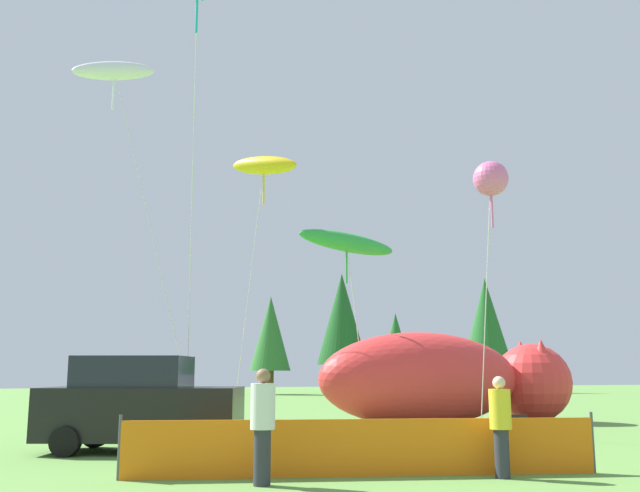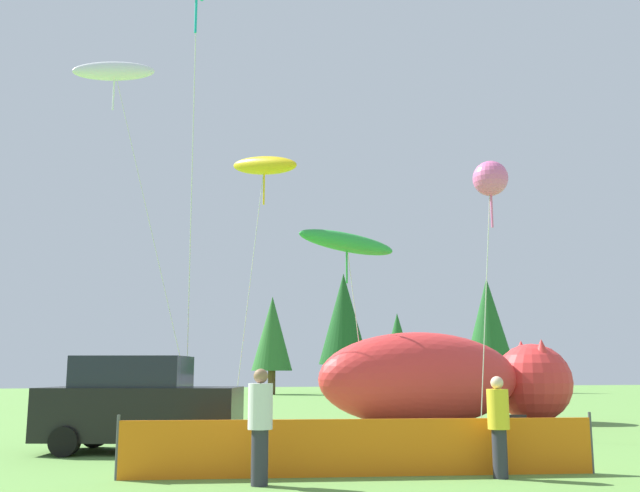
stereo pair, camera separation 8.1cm
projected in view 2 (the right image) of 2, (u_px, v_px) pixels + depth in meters
The scene contains 15 objects.
ground_plane at pixel (349, 455), 14.43m from camera, with size 120.00×120.00×0.00m, color #609342.
parked_car at pixel (140, 405), 15.12m from camera, with size 4.44×2.88×1.99m.
folding_chair at pixel (516, 434), 13.38m from camera, with size 0.61×0.61×0.86m.
inflatable_cat at pixel (446, 382), 22.30m from camera, with size 9.21×4.05×2.87m.
safety_fence at pixel (362, 448), 11.56m from camera, with size 7.75×1.23×1.00m.
spectator_in_grey_shirt at pixel (499, 422), 11.45m from camera, with size 0.35×0.35×1.60m.
spectator_in_yellow_shirt at pixel (260, 421), 10.74m from camera, with size 0.37×0.37×1.72m.
kite_green_fish at pixel (347, 243), 22.47m from camera, with size 3.23×0.80×6.21m.
kite_yellow_hero at pixel (264, 166), 23.05m from camera, with size 2.31×2.35×8.80m.
kite_white_ghost at pixel (115, 72), 22.81m from camera, with size 4.29×1.58×11.83m.
kite_pink_octopus at pixel (490, 179), 18.53m from camera, with size 0.91×1.29×7.08m.
horizon_tree_east at pixel (344, 319), 53.67m from camera, with size 3.77×3.77×8.99m.
horizon_tree_west at pixel (398, 344), 52.30m from camera, with size 2.47×2.47×5.89m.
horizon_tree_mid at pixel (488, 322), 56.95m from camera, with size 3.79×3.79×9.05m.
horizon_tree_northeast at pixel (272, 334), 51.77m from camera, with size 2.95×2.95×7.05m.
Camera 2 is at (-4.29, -14.33, 1.69)m, focal length 40.00 mm.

